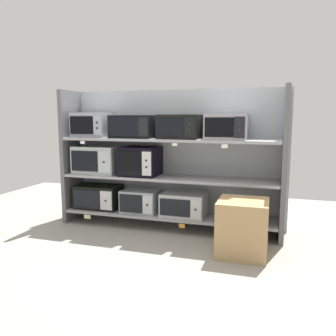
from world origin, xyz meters
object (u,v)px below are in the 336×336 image
object	(u,v)px
microwave_5	(92,125)
microwave_6	(134,127)
microwave_4	(140,161)
shipping_carton	(243,227)
microwave_7	(180,127)
microwave_1	(141,201)
microwave_8	(227,127)
microwave_2	(184,204)
microwave_3	(98,160)
microwave_0	(99,197)

from	to	relation	value
microwave_5	microwave_6	size ratio (longest dim) A/B	0.86
microwave_4	microwave_5	distance (m)	0.75
microwave_4	shipping_carton	distance (m)	1.47
microwave_4	microwave_7	size ratio (longest dim) A/B	0.96
microwave_1	microwave_8	size ratio (longest dim) A/B	0.99
microwave_7	shipping_carton	xyz separation A→B (m)	(0.77, -0.55, -0.93)
microwave_2	microwave_3	world-z (taller)	microwave_3
microwave_7	microwave_8	bearing A→B (deg)	-0.00
shipping_carton	microwave_6	bearing A→B (deg)	157.57
microwave_5	microwave_6	world-z (taller)	microwave_5
microwave_3	microwave_8	bearing A→B (deg)	-0.00
microwave_5	microwave_1	bearing A→B (deg)	-0.03
microwave_5	microwave_8	size ratio (longest dim) A/B	1.00
microwave_4	microwave_5	world-z (taller)	microwave_5
microwave_3	microwave_0	bearing A→B (deg)	-57.26
microwave_6	microwave_8	world-z (taller)	microwave_8
microwave_2	microwave_8	xyz separation A→B (m)	(0.47, -0.00, 0.89)
microwave_8	microwave_5	bearing A→B (deg)	179.99
microwave_8	microwave_4	bearing A→B (deg)	-179.98
microwave_1	microwave_5	world-z (taller)	microwave_5
microwave_1	microwave_7	world-z (taller)	microwave_7
microwave_6	shipping_carton	bearing A→B (deg)	-22.43
microwave_0	microwave_4	distance (m)	0.74
microwave_0	microwave_6	bearing A→B (deg)	-0.01
microwave_1	microwave_5	size ratio (longest dim) A/B	0.99
microwave_0	microwave_6	distance (m)	1.01
microwave_1	microwave_4	bearing A→B (deg)	-4.35
microwave_0	microwave_7	distance (m)	1.37
microwave_0	microwave_3	world-z (taller)	microwave_3
microwave_2	microwave_4	xyz separation A→B (m)	(-0.54, -0.00, 0.48)
microwave_7	microwave_4	bearing A→B (deg)	-179.96
microwave_7	shipping_carton	bearing A→B (deg)	-35.50
microwave_6	microwave_5	bearing A→B (deg)	179.95
microwave_3	microwave_7	size ratio (longest dim) A/B	1.21
microwave_2	microwave_0	bearing A→B (deg)	-179.98
microwave_5	shipping_carton	bearing A→B (deg)	-16.28
microwave_1	shipping_carton	size ratio (longest dim) A/B	0.82
microwave_5	microwave_6	distance (m)	0.55
microwave_7	microwave_3	bearing A→B (deg)	180.00
microwave_6	shipping_carton	distance (m)	1.71
microwave_4	microwave_7	xyz separation A→B (m)	(0.49, 0.00, 0.41)
microwave_4	shipping_carton	xyz separation A→B (m)	(1.26, -0.55, -0.52)
microwave_1	microwave_3	bearing A→B (deg)	179.97
microwave_2	microwave_6	size ratio (longest dim) A/B	0.98
microwave_5	microwave_7	world-z (taller)	microwave_5
microwave_1	microwave_3	world-z (taller)	microwave_3
microwave_6	microwave_7	world-z (taller)	microwave_7
microwave_2	microwave_5	xyz separation A→B (m)	(-1.16, 0.00, 0.90)
microwave_6	shipping_carton	world-z (taller)	microwave_6
microwave_4	microwave_8	distance (m)	1.09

